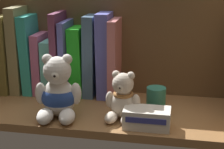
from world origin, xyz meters
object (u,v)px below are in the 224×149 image
book_11 (116,58)px  teddy_bear_smaller (123,99)px  book_4 (42,62)px  book_7 (68,57)px  book_10 (104,55)px  book_5 (52,66)px  book_9 (91,56)px  teddy_bear_larger (58,93)px  book_6 (61,53)px  book_1 (11,52)px  pillar_candle (156,100)px  book_0 (3,63)px  book_2 (21,49)px  small_product_box (147,118)px  book_8 (79,61)px  book_3 (32,53)px

book_11 → teddy_bear_smaller: (4.63, -16.23, -5.99)cm
book_4 → book_7: bearing=0.0°
book_10 → book_4: bearing=180.0°
book_5 → book_9: (11.75, 0.00, 3.60)cm
book_11 → teddy_bear_larger: 21.40cm
book_5 → book_6: bearing=0.0°
book_1 → book_9: book_9 is taller
book_6 → pillar_candle: (28.25, -10.78, -8.55)cm
book_9 → teddy_bear_smaller: (11.70, -16.23, -6.35)cm
book_7 → book_9: book_9 is taller
book_4 → book_9: bearing=0.0°
book_0 → book_2: 7.70cm
book_2 → book_6: book_2 is taller
book_4 → small_product_box: bearing=-30.9°
book_1 → book_11: bearing=0.0°
book_6 → book_9: (8.90, 0.00, -0.41)cm
book_8 → book_11: book_11 is taller
book_5 → book_11: 19.10cm
book_11 → small_product_box: (10.92, -19.73, -8.84)cm
book_3 → book_6: bearing=0.0°
book_2 → book_6: 12.42cm
book_6 → book_10: (12.64, 0.00, 0.00)cm
book_4 → book_11: size_ratio=0.78×
book_4 → teddy_bear_smaller: 31.39cm
book_3 → book_5: size_ratio=1.43×
book_1 → book_10: 28.34cm
pillar_candle → teddy_bear_smaller: bearing=-144.5°
book_11 → teddy_bear_larger: bearing=-122.2°
book_0 → book_11: size_ratio=0.70×
book_0 → book_2: bearing=0.0°
book_8 → small_product_box: (21.73, -19.73, -7.52)cm
book_1 → book_5: size_ratio=1.44×
book_4 → pillar_candle: (34.28, -10.78, -5.40)cm
teddy_bear_smaller → book_10: bearing=116.1°
book_3 → book_1: bearing=180.0°
book_5 → book_6: (2.85, 0.00, 4.01)cm
book_7 → teddy_bear_larger: book_7 is taller
book_8 → small_product_box: book_8 is taller
book_4 → small_product_box: book_4 is taller
book_1 → book_6: (15.70, 0.00, 0.58)cm
book_4 → teddy_bear_larger: book_4 is taller
book_3 → pillar_candle: bearing=-16.1°
book_8 → book_11: size_ratio=0.88×
book_4 → teddy_bear_smaller: bearing=-31.4°
book_0 → book_9: 27.68cm
book_4 → book_5: bearing=0.0°
book_0 → teddy_bear_larger: teddy_bear_larger is taller
teddy_bear_smaller → book_6: bearing=141.8°
book_6 → book_7: bearing=0.0°
book_6 → book_8: 5.57cm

